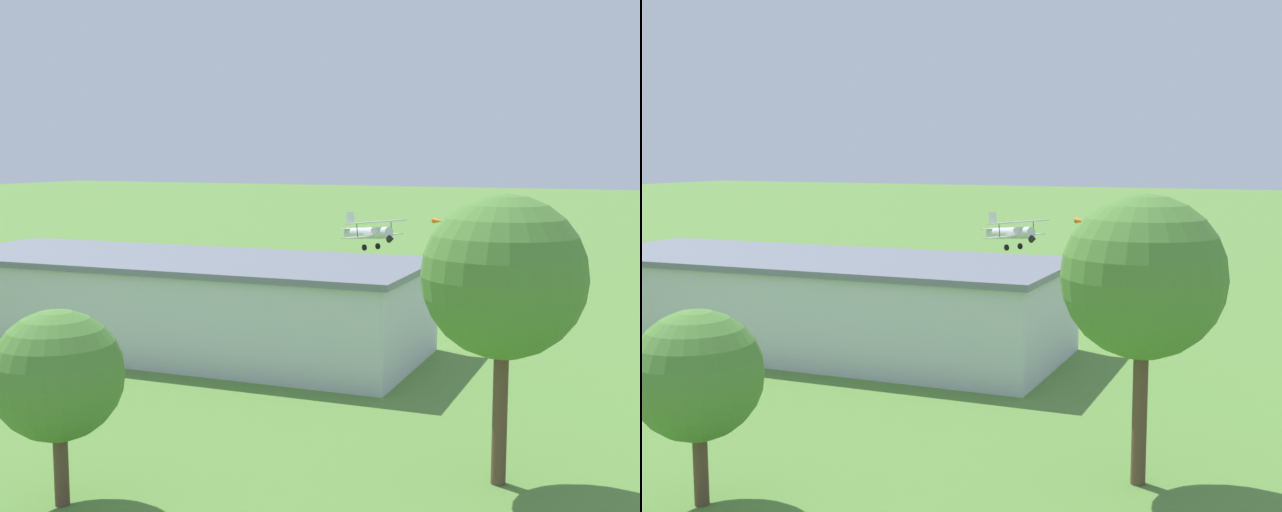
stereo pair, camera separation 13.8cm
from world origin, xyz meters
The scene contains 10 objects.
ground_plane centered at (0.00, 0.00, 0.00)m, with size 400.00×400.00×0.00m, color #568438.
hangar centered at (-5.00, 35.84, 2.79)m, with size 30.60×12.43×5.57m.
biplane centered at (-2.88, -3.04, 3.52)m, with size 7.19×7.51×3.76m.
car_orange centered at (12.30, 25.09, 0.84)m, with size 2.13×4.53×1.62m.
person_at_fence_line centered at (10.75, 19.98, 0.86)m, with size 0.40×0.40×1.71m.
person_crossing_taxiway centered at (9.55, 23.61, 0.80)m, with size 0.51×0.51×1.61m.
person_watching_takeoff centered at (-12.35, 19.69, 0.87)m, with size 0.49×0.49×1.74m.
tree_near_perimeter_road centered at (-14.33, 56.68, 4.44)m, with size 4.39×4.39×6.66m.
tree_at_field_edge centered at (-27.31, 48.93, 7.45)m, with size 5.76×5.76×10.37m.
windsock centered at (-9.98, -3.93, 4.57)m, with size 1.46×1.24×5.19m.
Camera 1 is at (-33.14, 77.74, 11.77)m, focal length 47.06 mm.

